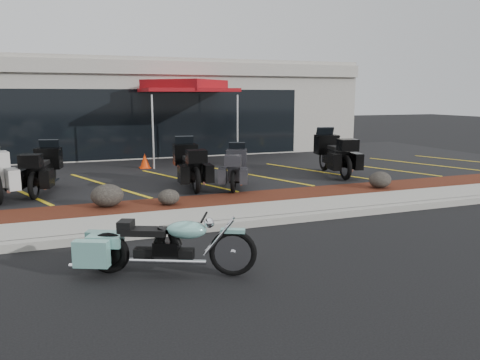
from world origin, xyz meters
name	(u,v)px	position (x,y,z in m)	size (l,w,h in m)	color
ground	(259,240)	(0.00, 0.00, 0.00)	(90.00, 90.00, 0.00)	black
curb	(242,223)	(0.00, 0.90, 0.07)	(24.00, 0.25, 0.15)	gray
sidewalk	(230,215)	(0.00, 1.60, 0.07)	(24.00, 1.20, 0.15)	gray
mulch_bed	(213,203)	(0.00, 2.80, 0.08)	(24.00, 1.20, 0.16)	black
upper_lot	(167,169)	(0.00, 8.20, 0.07)	(26.00, 9.60, 0.15)	black
dealership_building	(138,108)	(0.00, 14.47, 2.01)	(18.00, 8.16, 4.00)	gray
boulder_left	(107,195)	(-2.39, 2.93, 0.41)	(0.71, 0.59, 0.50)	black
boulder_mid	(169,197)	(-1.09, 2.64, 0.33)	(0.49, 0.41, 0.35)	black
boulder_right	(380,180)	(4.55, 2.61, 0.38)	(0.61, 0.51, 0.43)	black
hero_cruiser	(233,246)	(-1.02, -1.46, 0.45)	(2.58, 0.65, 0.91)	#79BDB3
touring_black_front	(50,163)	(-3.60, 5.87, 0.79)	(2.20, 0.84, 1.28)	black
touring_black_mid	(185,159)	(-0.08, 5.26, 0.81)	(2.26, 0.86, 1.32)	black
touring_grey	(237,162)	(1.28, 4.69, 0.72)	(1.97, 0.75, 1.15)	#2A292E
touring_black_rear	(325,149)	(4.68, 5.70, 0.86)	(2.44, 0.93, 1.42)	black
traffic_cone	(145,161)	(-0.71, 8.29, 0.40)	(0.35, 0.35, 0.50)	#EF3907
popup_canopy	(185,88)	(1.03, 9.52, 2.85)	(3.62, 3.62, 2.97)	silver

